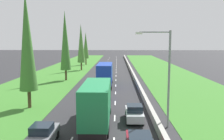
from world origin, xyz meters
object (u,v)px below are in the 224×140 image
Objects in this scene: blue_box_truck_centre_lane at (105,75)px; poplar_tree_second at (27,42)px; poplar_tree_fourth at (81,43)px; poplar_tree_third at (65,41)px; street_light_mast at (165,72)px; poplar_tree_fifth at (86,45)px; blue_hatchback_centre_lane at (102,94)px; grey_hatchback_left_lane at (43,135)px; green_box_truck_centre_lane at (97,103)px; green_hatchback_centre_lane at (107,75)px; silver_hatchback_right_lane_third at (134,113)px.

blue_box_truck_centre_lane is 16.86m from poplar_tree_second.
poplar_tree_third is at bearing -92.12° from poplar_tree_fourth.
poplar_tree_fifth is at bearing 104.52° from street_light_mast.
poplar_tree_third reaches higher than poplar_tree_fifth.
street_light_mast reaches higher than blue_hatchback_centre_lane.
grey_hatchback_left_lane is 14.31m from blue_hatchback_centre_lane.
grey_hatchback_left_lane and blue_hatchback_centre_lane have the same top height.
blue_hatchback_centre_lane is 0.41× the size of blue_box_truck_centre_lane.
poplar_tree_fifth is (-8.54, 48.29, 5.74)m from blue_hatchback_centre_lane.
street_light_mast reaches higher than green_box_truck_centre_lane.
poplar_tree_fifth is (-4.91, 62.13, 5.74)m from grey_hatchback_left_lane.
poplar_tree_fourth is at bearing 100.68° from green_box_truck_centre_lane.
poplar_tree_fifth is at bearing 105.67° from green_hatchback_centre_lane.
green_hatchback_centre_lane is at bearing -63.02° from poplar_tree_fourth.
green_box_truck_centre_lane is 2.41× the size of grey_hatchback_left_lane.
grey_hatchback_left_lane is 9.39m from silver_hatchback_right_lane_third.
blue_hatchback_centre_lane is 11.70m from poplar_tree_second.
poplar_tree_fifth is at bearing 94.52° from grey_hatchback_left_lane.
poplar_tree_fourth is 15.21m from poplar_tree_fifth.
grey_hatchback_left_lane and green_hatchback_centre_lane have the same top height.
poplar_tree_third is at bearing 116.62° from silver_hatchback_right_lane_third.
grey_hatchback_left_lane is at bearing -142.83° from silver_hatchback_right_lane_third.
green_box_truck_centre_lane is 27.68m from poplar_tree_third.
street_light_mast reaches higher than blue_box_truck_centre_lane.
poplar_tree_fourth reaches higher than poplar_tree_fifth.
poplar_tree_second is 20.06m from poplar_tree_third.
green_hatchback_centre_lane is 24.17m from poplar_tree_second.
silver_hatchback_right_lane_third is 28.35m from poplar_tree_third.
poplar_tree_third reaches higher than silver_hatchback_right_lane_third.
street_light_mast is at bearing -76.76° from green_hatchback_centre_lane.
green_box_truck_centre_lane is at bearing -89.65° from green_hatchback_centre_lane.
green_box_truck_centre_lane reaches higher than blue_hatchback_centre_lane.
blue_box_truck_centre_lane reaches higher than grey_hatchback_left_lane.
poplar_tree_third is 1.57× the size of street_light_mast.
poplar_tree_third is 16.81m from poplar_tree_fourth.
poplar_tree_second is at bearing 157.85° from street_light_mast.
poplar_tree_fifth is (-8.74, 57.59, 4.39)m from green_box_truck_centre_lane.
green_hatchback_centre_lane is (-0.17, 27.03, -1.35)m from green_box_truck_centre_lane.
silver_hatchback_right_lane_third is 14.93m from poplar_tree_second.
blue_hatchback_centre_lane is 0.31× the size of poplar_tree_fourth.
street_light_mast is (6.52, -19.48, 3.05)m from blue_box_truck_centre_lane.
blue_hatchback_centre_lane is 0.43× the size of street_light_mast.
green_hatchback_centre_lane is 11.24m from poplar_tree_third.
grey_hatchback_left_lane is at bearing -104.67° from blue_hatchback_centre_lane.
blue_box_truck_centre_lane is at bearing 81.24° from grey_hatchback_left_lane.
poplar_tree_fourth reaches higher than street_light_mast.
poplar_tree_fourth is (-7.80, 33.12, 6.59)m from blue_hatchback_centre_lane.
poplar_tree_fourth is at bearing -87.22° from poplar_tree_fifth.
street_light_mast is at bearing -60.27° from poplar_tree_third.
silver_hatchback_right_lane_third and green_hatchback_centre_lane have the same top height.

